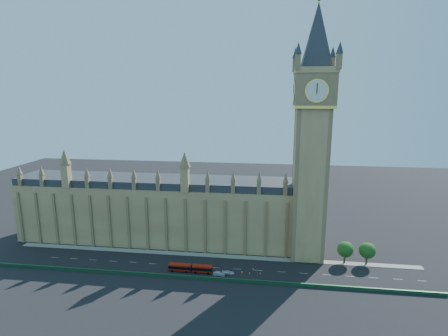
# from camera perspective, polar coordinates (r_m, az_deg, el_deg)

# --- Properties ---
(ground) EXTENTS (400.00, 400.00, 0.00)m
(ground) POSITION_cam_1_polar(r_m,az_deg,el_deg) (134.92, -3.13, -15.84)
(ground) COLOR black
(ground) RESTS_ON ground
(palace_westminster) EXTENTS (120.00, 20.00, 28.00)m
(palace_westminster) POSITION_cam_1_polar(r_m,az_deg,el_deg) (155.02, -10.87, -6.68)
(palace_westminster) COLOR #A57D50
(palace_westminster) RESTS_ON ground
(elizabeth_tower) EXTENTS (20.59, 20.59, 105.00)m
(elizabeth_tower) POSITION_cam_1_polar(r_m,az_deg,el_deg) (132.37, 14.31, 8.00)
(elizabeth_tower) COLOR #A57D50
(elizabeth_tower) RESTS_ON ground
(bridge_parapet) EXTENTS (160.00, 0.60, 1.20)m
(bridge_parapet) POSITION_cam_1_polar(r_m,az_deg,el_deg) (126.89, -3.91, -17.47)
(bridge_parapet) COLOR #1E4C2D
(bridge_parapet) RESTS_ON ground
(kerb_north) EXTENTS (160.00, 3.00, 0.16)m
(kerb_north) POSITION_cam_1_polar(r_m,az_deg,el_deg) (143.21, -2.42, -14.05)
(kerb_north) COLOR gray
(kerb_north) RESTS_ON ground
(tree_east_near) EXTENTS (6.00, 6.00, 8.50)m
(tree_east_near) POSITION_cam_1_polar(r_m,az_deg,el_deg) (142.76, 19.26, -12.38)
(tree_east_near) COLOR #382619
(tree_east_near) RESTS_ON ground
(tree_east_far) EXTENTS (6.00, 6.00, 8.50)m
(tree_east_far) POSITION_cam_1_polar(r_m,az_deg,el_deg) (144.64, 22.44, -12.31)
(tree_east_far) COLOR #382619
(tree_east_far) RESTS_ON ground
(red_bus) EXTENTS (15.93, 2.66, 2.70)m
(red_bus) POSITION_cam_1_polar(r_m,az_deg,el_deg) (131.53, -5.50, -15.96)
(red_bus) COLOR #A81A0B
(red_bus) RESTS_ON ground
(car_grey) EXTENTS (3.95, 1.90, 1.30)m
(car_grey) POSITION_cam_1_polar(r_m,az_deg,el_deg) (132.57, -4.24, -16.07)
(car_grey) COLOR #404348
(car_grey) RESTS_ON ground
(car_silver) EXTENTS (4.30, 1.77, 1.38)m
(car_silver) POSITION_cam_1_polar(r_m,az_deg,el_deg) (128.92, -0.85, -16.88)
(car_silver) COLOR #9B9EA2
(car_silver) RESTS_ON ground
(car_white) EXTENTS (4.46, 1.96, 1.27)m
(car_white) POSITION_cam_1_polar(r_m,az_deg,el_deg) (129.67, 0.70, -16.73)
(car_white) COLOR silver
(car_white) RESTS_ON ground
(cone_a) EXTENTS (0.43, 0.43, 0.67)m
(cone_a) POSITION_cam_1_polar(r_m,az_deg,el_deg) (130.28, 4.19, -16.77)
(cone_a) COLOR black
(cone_a) RESTS_ON ground
(cone_b) EXTENTS (0.51, 0.51, 0.76)m
(cone_b) POSITION_cam_1_polar(r_m,az_deg,el_deg) (132.81, 4.80, -16.16)
(cone_b) COLOR black
(cone_b) RESTS_ON ground
(cone_c) EXTENTS (0.52, 0.52, 0.67)m
(cone_c) POSITION_cam_1_polar(r_m,az_deg,el_deg) (130.44, 5.94, -16.77)
(cone_c) COLOR black
(cone_c) RESTS_ON ground
(cone_d) EXTENTS (0.56, 0.56, 0.71)m
(cone_d) POSITION_cam_1_polar(r_m,az_deg,el_deg) (130.77, 2.95, -16.63)
(cone_d) COLOR black
(cone_d) RESTS_ON ground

